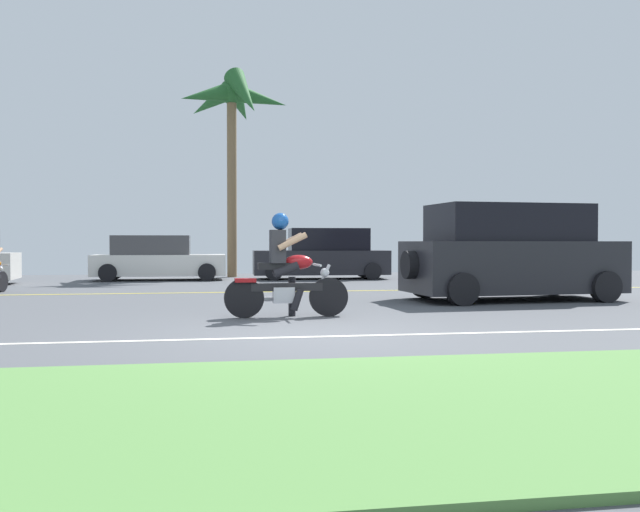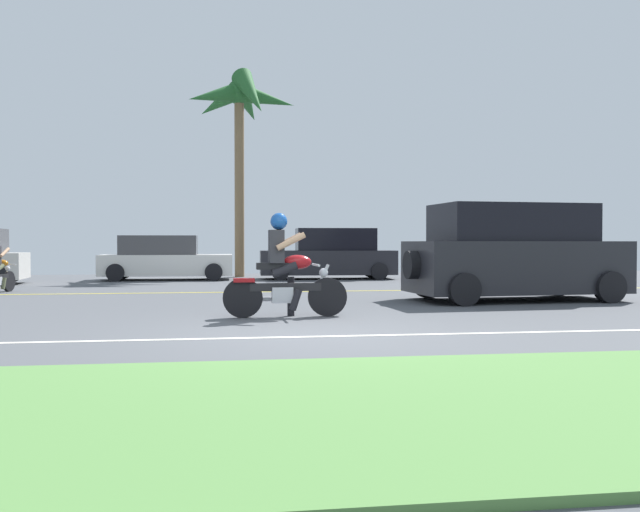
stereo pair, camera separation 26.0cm
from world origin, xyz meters
name	(u,v)px [view 2 (the right image)]	position (x,y,z in m)	size (l,w,h in m)	color
ground	(287,313)	(0.00, 3.00, -0.02)	(56.00, 30.00, 0.04)	#4C4F54
grass_median	(383,406)	(0.00, -4.10, 0.03)	(56.00, 3.80, 0.06)	#548442
lane_line_near	(312,337)	(0.00, -0.23, 0.00)	(50.40, 0.12, 0.01)	silver
lane_line_far	(268,292)	(0.00, 7.86, 0.00)	(50.40, 0.12, 0.01)	yellow
motorcyclist	(284,273)	(-0.13, 2.15, 0.72)	(2.03, 0.66, 1.70)	black
suv_nearby	(513,254)	(4.93, 4.63, 0.98)	(4.65, 2.38, 2.02)	#232328
parked_car_1	(165,259)	(-2.96, 13.78, 0.68)	(4.21, 1.87, 1.45)	white
parked_car_2	(330,256)	(2.47, 13.60, 0.78)	(4.54, 1.93, 1.69)	#232328
parked_car_3	(495,258)	(8.43, 13.91, 0.68)	(4.18, 2.21, 1.44)	#232328
palm_tree_0	(240,107)	(-0.47, 15.37, 6.00)	(4.01, 3.91, 7.28)	brown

